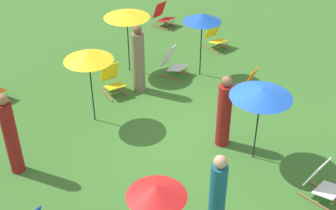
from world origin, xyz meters
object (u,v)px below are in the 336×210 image
(deckchair_8, at_px, (322,182))
(umbrella_2, at_px, (88,55))
(deckchair_1, at_px, (173,63))
(deckchair_2, at_px, (254,86))
(deckchair_3, at_px, (163,16))
(person_2, at_px, (11,136))
(deckchair_4, at_px, (215,37))
(person_0, at_px, (139,61))
(umbrella_1, at_px, (127,14))
(umbrella_0, at_px, (202,18))
(umbrella_3, at_px, (261,93))
(umbrella_4, at_px, (156,191))
(deckchair_0, at_px, (112,80))
(person_1, at_px, (224,113))
(person_3, at_px, (217,202))

(deckchair_8, distance_m, umbrella_2, 5.58)
(deckchair_1, xyz_separation_m, umbrella_2, (-2.95, -0.12, 1.38))
(deckchair_2, bearing_deg, deckchair_8, -135.70)
(deckchair_3, bearing_deg, person_2, -160.93)
(deckchair_4, height_order, person_0, person_0)
(umbrella_1, xyz_separation_m, person_2, (-4.57, -1.45, -0.83))
(person_2, bearing_deg, deckchair_8, -116.57)
(umbrella_0, bearing_deg, person_0, 159.49)
(deckchair_2, bearing_deg, person_2, 150.53)
(umbrella_3, bearing_deg, person_2, 137.52)
(umbrella_2, relative_size, person_0, 1.02)
(deckchair_3, xyz_separation_m, umbrella_0, (-1.82, -3.16, 1.35))
(umbrella_3, relative_size, umbrella_4, 0.97)
(deckchair_0, height_order, deckchair_3, same)
(person_2, bearing_deg, deckchair_2, -81.67)
(umbrella_0, bearing_deg, deckchair_8, -114.58)
(umbrella_0, distance_m, person_0, 2.05)
(umbrella_0, bearing_deg, person_1, -131.69)
(deckchair_0, xyz_separation_m, umbrella_4, (-3.18, -4.70, 1.33))
(person_2, bearing_deg, umbrella_4, -148.22)
(person_2, xyz_separation_m, person_3, (1.32, -4.15, 0.01))
(deckchair_0, xyz_separation_m, person_1, (0.20, -3.46, 0.46))
(deckchair_4, bearing_deg, deckchair_0, -173.17)
(person_0, xyz_separation_m, person_1, (-0.37, -3.04, -0.05))
(deckchair_2, relative_size, person_1, 0.48)
(deckchair_0, distance_m, deckchair_1, 1.87)
(umbrella_1, distance_m, person_1, 4.24)
(umbrella_0, height_order, person_1, umbrella_0)
(umbrella_0, height_order, person_2, person_2)
(umbrella_1, relative_size, person_0, 0.99)
(umbrella_4, xyz_separation_m, person_1, (3.38, 1.23, -0.87))
(deckchair_4, xyz_separation_m, umbrella_2, (-5.17, -0.32, 1.38))
(umbrella_2, height_order, person_2, umbrella_2)
(deckchair_1, distance_m, person_0, 1.33)
(deckchair_4, bearing_deg, umbrella_3, -122.15)
(person_3, bearing_deg, umbrella_0, -147.29)
(deckchair_4, bearing_deg, umbrella_4, -137.30)
(deckchair_0, height_order, person_0, person_0)
(person_3, bearing_deg, deckchair_2, -163.32)
(person_1, bearing_deg, deckchair_8, 20.36)
(deckchair_0, height_order, deckchair_8, same)
(deckchair_3, bearing_deg, umbrella_3, -123.75)
(deckchair_1, xyz_separation_m, person_0, (-1.22, 0.09, 0.51))
(umbrella_3, height_order, person_3, person_3)
(deckchair_2, distance_m, deckchair_4, 3.13)
(deckchair_8, xyz_separation_m, umbrella_0, (2.20, 4.80, 1.35))
(person_1, bearing_deg, umbrella_3, 26.81)
(umbrella_0, distance_m, umbrella_3, 3.79)
(deckchair_2, bearing_deg, umbrella_1, 98.22)
(person_0, bearing_deg, umbrella_3, 170.31)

